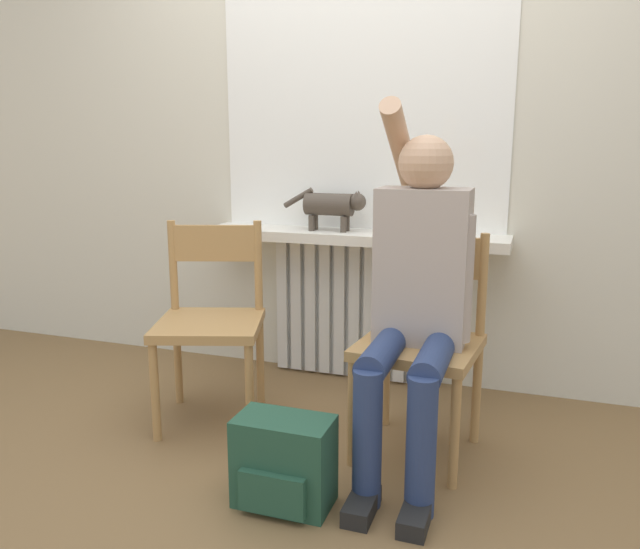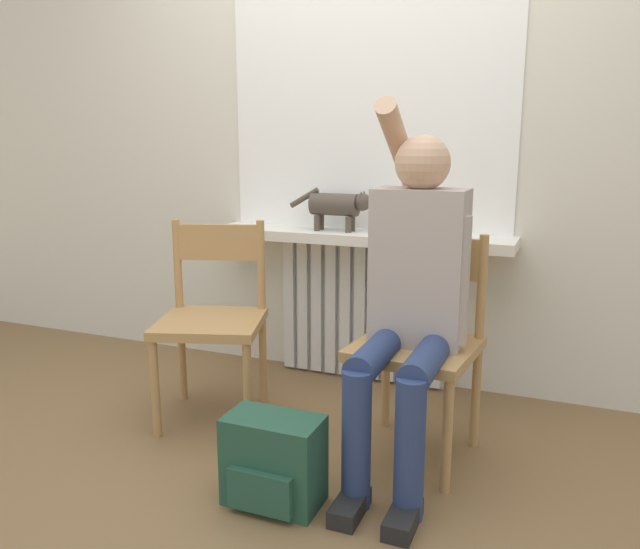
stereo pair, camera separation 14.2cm
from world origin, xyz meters
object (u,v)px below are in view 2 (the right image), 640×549
Objects in this scene: chair_left at (213,317)px; chair_right at (419,341)px; person at (413,289)px; cat at (338,205)px; backpack at (273,462)px.

chair_left and chair_right have the same top height.
person is 3.21× the size of cat.
chair_right is at bearing 56.38° from backpack.
person is 0.92m from cat.
person is 0.78m from backpack.
backpack is (0.19, -1.13, -0.76)m from cat.
backpack is (0.56, -0.54, -0.31)m from chair_left.
chair_right reaches higher than backpack.
person reaches higher than backpack.
chair_left is at bearing 173.16° from person.
chair_left is 2.66× the size of backpack.
chair_right is 0.26m from person.
person is at bearing -24.93° from chair_left.
cat is at bearing 128.24° from person.
person is at bearing 50.33° from backpack.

